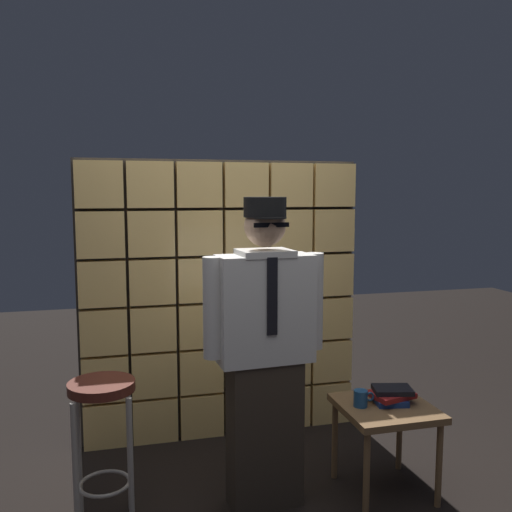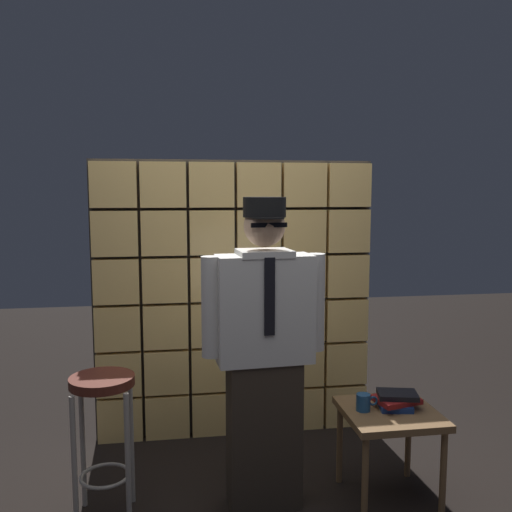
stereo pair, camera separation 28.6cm
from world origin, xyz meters
TOP-DOWN VIEW (x-y plane):
  - glass_block_wall at (0.00, 1.22)m, footprint 2.00×0.10m
  - standing_person at (0.05, 0.27)m, footprint 0.69×0.30m
  - bar_stool at (-0.82, 0.28)m, footprint 0.34×0.34m
  - side_table at (0.76, 0.22)m, footprint 0.52×0.52m
  - book_stack at (0.80, 0.24)m, footprint 0.27×0.23m
  - coffee_mug at (0.61, 0.23)m, footprint 0.13×0.08m

SIDE VIEW (x-z plane):
  - side_table at x=0.76m, z-range 0.19..0.72m
  - book_stack at x=0.80m, z-range 0.53..0.62m
  - coffee_mug at x=0.61m, z-range 0.53..0.62m
  - bar_stool at x=-0.82m, z-range 0.19..0.98m
  - standing_person at x=0.05m, z-range 0.04..1.76m
  - glass_block_wall at x=0.00m, z-range -0.02..1.98m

